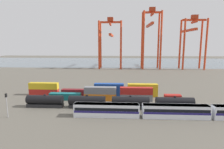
{
  "coord_description": "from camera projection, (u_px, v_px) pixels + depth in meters",
  "views": [
    {
      "loc": [
        -6.64,
        -72.1,
        21.62
      ],
      "look_at": [
        -11.65,
        17.68,
        6.69
      ],
      "focal_mm": 30.55,
      "sensor_mm": 36.0,
      "label": 1
    }
  ],
  "objects": [
    {
      "name": "shipping_container_5",
      "position": [
        173.0,
        98.0,
        71.03
      ],
      "size": [
        6.04,
        2.44,
        2.6
      ],
      "primitive_type": "cube",
      "color": "#AD211C",
      "rests_on": "ground_plane"
    },
    {
      "name": "shipping_container_12",
      "position": [
        143.0,
        87.0,
        77.37
      ],
      "size": [
        12.1,
        2.44,
        2.6
      ],
      "primitive_type": "cube",
      "color": "gold",
      "rests_on": "shipping_container_11"
    },
    {
      "name": "shipping_container_6",
      "position": [
        44.0,
        92.0,
        80.05
      ],
      "size": [
        12.1,
        2.44,
        2.6
      ],
      "primitive_type": "cube",
      "color": "#AD211C",
      "rests_on": "ground_plane"
    },
    {
      "name": "shipping_container_0",
      "position": [
        65.0,
        96.0,
        73.27
      ],
      "size": [
        12.1,
        2.44,
        2.6
      ],
      "primitive_type": "cube",
      "color": "#146066",
      "rests_on": "ground_plane"
    },
    {
      "name": "harbour_water",
      "position": [
        128.0,
        62.0,
        218.36
      ],
      "size": [
        400.0,
        110.0,
        0.01
      ],
      "primitive_type": "cube",
      "color": "slate",
      "rests_on": "ground_plane"
    },
    {
      "name": "shipping_container_4",
      "position": [
        136.0,
        91.0,
        71.35
      ],
      "size": [
        12.1,
        2.44,
        2.6
      ],
      "primitive_type": "cube",
      "color": "#AD211C",
      "rests_on": "shipping_container_3"
    },
    {
      "name": "shipping_container_9",
      "position": [
        109.0,
        93.0,
        78.55
      ],
      "size": [
        12.1,
        2.44,
        2.6
      ],
      "primitive_type": "cube",
      "color": "#1C4299",
      "rests_on": "ground_plane"
    },
    {
      "name": "shipping_container_8",
      "position": [
        76.0,
        92.0,
        79.3
      ],
      "size": [
        12.1,
        2.44,
        2.6
      ],
      "primitive_type": "cube",
      "color": "maroon",
      "rests_on": "ground_plane"
    },
    {
      "name": "gantry_crane_east",
      "position": [
        192.0,
        36.0,
        160.25
      ],
      "size": [
        19.0,
        40.8,
        44.04
      ],
      "color": "red",
      "rests_on": "ground_plane"
    },
    {
      "name": "signal_mast",
      "position": [
        7.0,
        102.0,
        55.19
      ],
      "size": [
        0.36,
        0.6,
        7.24
      ],
      "color": "gray",
      "rests_on": "ground_plane"
    },
    {
      "name": "freight_tank_row",
      "position": [
        109.0,
        102.0,
        63.78
      ],
      "size": [
        55.85,
        2.94,
        4.4
      ],
      "color": "#232326",
      "rests_on": "ground_plane"
    },
    {
      "name": "passenger_train",
      "position": [
        176.0,
        111.0,
        55.31
      ],
      "size": [
        59.5,
        3.14,
        3.9
      ],
      "color": "silver",
      "rests_on": "ground_plane"
    },
    {
      "name": "gantry_crane_west",
      "position": [
        111.0,
        38.0,
        163.81
      ],
      "size": [
        19.59,
        38.25,
        42.67
      ],
      "color": "red",
      "rests_on": "ground_plane"
    },
    {
      "name": "gantry_crane_central",
      "position": [
        151.0,
        32.0,
        160.96
      ],
      "size": [
        15.69,
        38.53,
        50.29
      ],
      "color": "red",
      "rests_on": "ground_plane"
    },
    {
      "name": "shipping_container_1",
      "position": [
        100.0,
        97.0,
        72.52
      ],
      "size": [
        12.1,
        2.44,
        2.6
      ],
      "primitive_type": "cube",
      "color": "orange",
      "rests_on": "ground_plane"
    },
    {
      "name": "shipping_container_11",
      "position": [
        142.0,
        93.0,
        77.79
      ],
      "size": [
        12.1,
        2.44,
        2.6
      ],
      "primitive_type": "cube",
      "color": "gold",
      "rests_on": "ground_plane"
    },
    {
      "name": "shipping_container_2",
      "position": [
        100.0,
        90.0,
        72.1
      ],
      "size": [
        12.1,
        2.44,
        2.6
      ],
      "primitive_type": "cube",
      "color": "slate",
      "rests_on": "shipping_container_1"
    },
    {
      "name": "ground_plane",
      "position": [
        134.0,
        80.0,
        113.59
      ],
      "size": [
        420.0,
        420.0,
        0.0
      ],
      "primitive_type": "plane",
      "color": "#5B564C"
    },
    {
      "name": "shipping_container_10",
      "position": [
        109.0,
        87.0,
        78.12
      ],
      "size": [
        12.1,
        2.44,
        2.6
      ],
      "primitive_type": "cube",
      "color": "#1C4299",
      "rests_on": "shipping_container_9"
    },
    {
      "name": "shipping_container_7",
      "position": [
        44.0,
        86.0,
        79.63
      ],
      "size": [
        12.1,
        2.44,
        2.6
      ],
      "primitive_type": "cube",
      "color": "gold",
      "rests_on": "shipping_container_6"
    },
    {
      "name": "shipping_container_3",
      "position": [
        136.0,
        97.0,
        71.78
      ],
      "size": [
        12.1,
        2.44,
        2.6
      ],
      "primitive_type": "cube",
      "color": "slate",
      "rests_on": "ground_plane"
    }
  ]
}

